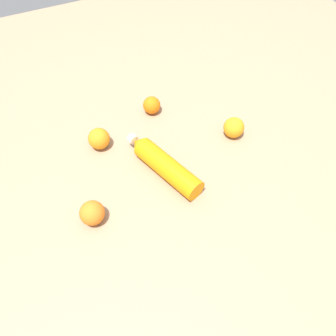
{
  "coord_description": "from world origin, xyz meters",
  "views": [
    {
      "loc": [
        0.29,
        0.53,
        0.81
      ],
      "look_at": [
        0.02,
        -0.02,
        0.03
      ],
      "focal_mm": 35.94,
      "sensor_mm": 36.0,
      "label": 1
    }
  ],
  "objects_px": {
    "orange_0": "(152,105)",
    "orange_1": "(234,127)",
    "orange_2": "(99,139)",
    "orange_3": "(92,213)",
    "water_bottle": "(163,164)"
  },
  "relations": [
    {
      "from": "orange_1",
      "to": "orange_2",
      "type": "height_order",
      "value": "orange_2"
    },
    {
      "from": "orange_0",
      "to": "water_bottle",
      "type": "bearing_deg",
      "value": 73.24
    },
    {
      "from": "orange_2",
      "to": "orange_3",
      "type": "height_order",
      "value": "same"
    },
    {
      "from": "orange_1",
      "to": "orange_3",
      "type": "bearing_deg",
      "value": 11.62
    },
    {
      "from": "water_bottle",
      "to": "orange_1",
      "type": "bearing_deg",
      "value": -100.05
    },
    {
      "from": "orange_0",
      "to": "orange_1",
      "type": "height_order",
      "value": "orange_1"
    },
    {
      "from": "water_bottle",
      "to": "orange_1",
      "type": "relative_size",
      "value": 4.28
    },
    {
      "from": "orange_0",
      "to": "orange_2",
      "type": "xyz_separation_m",
      "value": [
        0.22,
        0.07,
        0.0
      ]
    },
    {
      "from": "orange_1",
      "to": "orange_2",
      "type": "relative_size",
      "value": 0.98
    },
    {
      "from": "orange_3",
      "to": "water_bottle",
      "type": "bearing_deg",
      "value": -164.11
    },
    {
      "from": "orange_2",
      "to": "orange_3",
      "type": "relative_size",
      "value": 1.01
    },
    {
      "from": "orange_2",
      "to": "water_bottle",
      "type": "bearing_deg",
      "value": 127.6
    },
    {
      "from": "orange_1",
      "to": "orange_3",
      "type": "relative_size",
      "value": 0.99
    },
    {
      "from": "orange_0",
      "to": "orange_1",
      "type": "bearing_deg",
      "value": 131.61
    },
    {
      "from": "orange_0",
      "to": "orange_2",
      "type": "height_order",
      "value": "orange_2"
    }
  ]
}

